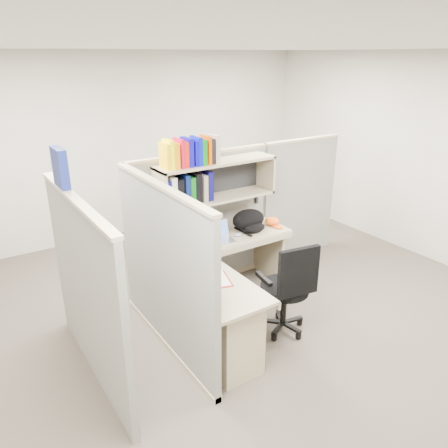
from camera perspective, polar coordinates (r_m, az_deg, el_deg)
ground at (r=4.80m, az=2.63°, el=-12.06°), size 6.00×6.00×0.00m
room_shell at (r=4.14m, az=3.01°, el=7.03°), size 6.00×6.00×6.00m
cubicle at (r=4.54m, az=-4.30°, el=-1.17°), size 3.79×1.84×1.95m
desk at (r=4.17m, az=0.43°, el=-10.54°), size 1.74×1.75×0.73m
laptop at (r=4.71m, az=-0.52°, el=-1.16°), size 0.33×0.33×0.22m
backpack at (r=5.03m, az=3.57°, el=0.43°), size 0.47×0.40×0.24m
orange_cap at (r=5.24m, az=6.28°, el=0.38°), size 0.18×0.21×0.09m
snack_canister at (r=4.09m, az=-2.46°, el=-5.61°), size 0.11×0.11×0.11m
tissue_box at (r=3.66m, az=-1.82°, el=-8.24°), size 0.15×0.15×0.21m
mouse at (r=4.90m, az=1.88°, el=-1.42°), size 0.11×0.09×0.03m
paper_cup at (r=4.97m, az=-1.66°, el=-0.70°), size 0.08×0.08×0.09m
book_stack at (r=5.09m, az=-0.74°, el=-0.10°), size 0.21×0.24×0.10m
loose_paper at (r=3.99m, az=-1.14°, el=-7.23°), size 0.29×0.34×0.00m
task_chair at (r=4.42m, az=8.14°, el=-10.03°), size 0.56×0.51×1.01m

